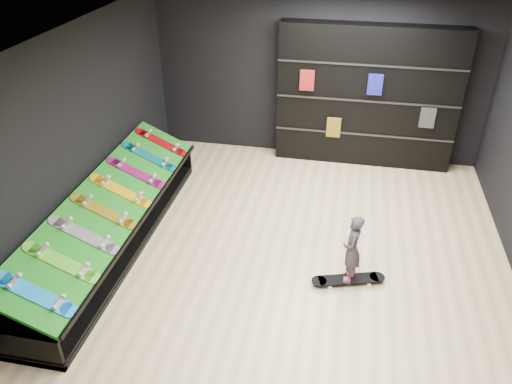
% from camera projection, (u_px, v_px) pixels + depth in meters
% --- Properties ---
extents(floor, '(6.00, 7.00, 0.01)m').
position_uv_depth(floor, '(289.00, 265.00, 6.89)').
color(floor, beige).
rests_on(floor, ground).
extents(ceiling, '(6.00, 7.00, 0.01)m').
position_uv_depth(ceiling, '(298.00, 47.00, 5.33)').
color(ceiling, white).
rests_on(ceiling, ground).
extents(wall_back, '(6.00, 0.02, 3.00)m').
position_uv_depth(wall_back, '(318.00, 78.00, 9.04)').
color(wall_back, black).
rests_on(wall_back, ground).
extents(wall_left, '(0.02, 7.00, 3.00)m').
position_uv_depth(wall_left, '(68.00, 148.00, 6.61)').
color(wall_left, black).
rests_on(wall_left, ground).
extents(display_rack, '(0.90, 4.50, 0.50)m').
position_uv_depth(display_rack, '(114.00, 229.00, 7.18)').
color(display_rack, black).
rests_on(display_rack, ground).
extents(turf_ramp, '(0.92, 4.50, 0.46)m').
position_uv_depth(turf_ramp, '(112.00, 202.00, 6.93)').
color(turf_ramp, '#106610').
rests_on(turf_ramp, display_rack).
extents(back_shelving, '(3.17, 0.37, 2.54)m').
position_uv_depth(back_shelving, '(367.00, 97.00, 8.86)').
color(back_shelving, black).
rests_on(back_shelving, ground).
extents(floor_skateboard, '(1.00, 0.50, 0.09)m').
position_uv_depth(floor_skateboard, '(348.00, 281.00, 6.54)').
color(floor_skateboard, black).
rests_on(floor_skateboard, ground).
extents(child, '(0.16, 0.23, 0.58)m').
position_uv_depth(child, '(351.00, 261.00, 6.37)').
color(child, black).
rests_on(child, floor_skateboard).
extents(display_board_0, '(0.93, 0.22, 0.50)m').
position_uv_depth(display_board_0, '(36.00, 294.00, 5.33)').
color(display_board_0, blue).
rests_on(display_board_0, turf_ramp).
extents(display_board_1, '(0.93, 0.22, 0.50)m').
position_uv_depth(display_board_1, '(62.00, 262.00, 5.78)').
color(display_board_1, green).
rests_on(display_board_1, turf_ramp).
extents(display_board_2, '(0.93, 0.22, 0.50)m').
position_uv_depth(display_board_2, '(85.00, 235.00, 6.24)').
color(display_board_2, black).
rests_on(display_board_2, turf_ramp).
extents(display_board_3, '(0.93, 0.22, 0.50)m').
position_uv_depth(display_board_3, '(104.00, 212.00, 6.69)').
color(display_board_3, yellow).
rests_on(display_board_3, turf_ramp).
extents(display_board_4, '(0.93, 0.22, 0.50)m').
position_uv_depth(display_board_4, '(121.00, 191.00, 7.15)').
color(display_board_4, yellow).
rests_on(display_board_4, turf_ramp).
extents(display_board_5, '(0.93, 0.22, 0.50)m').
position_uv_depth(display_board_5, '(136.00, 173.00, 7.60)').
color(display_board_5, '#E5198C').
rests_on(display_board_5, turf_ramp).
extents(display_board_6, '(0.93, 0.22, 0.50)m').
position_uv_depth(display_board_6, '(149.00, 157.00, 8.05)').
color(display_board_6, '#0C8C99').
rests_on(display_board_6, turf_ramp).
extents(display_board_7, '(0.93, 0.22, 0.50)m').
position_uv_depth(display_board_7, '(161.00, 142.00, 8.51)').
color(display_board_7, red).
rests_on(display_board_7, turf_ramp).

